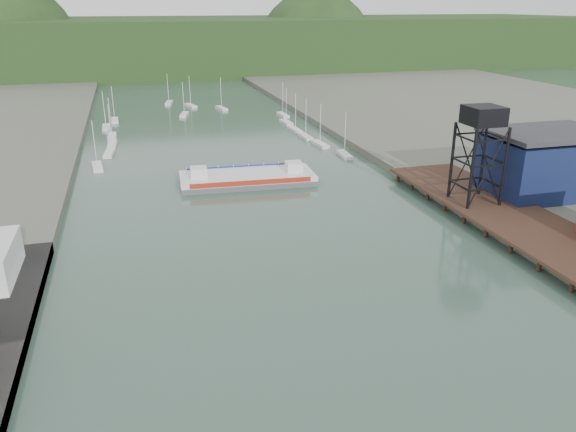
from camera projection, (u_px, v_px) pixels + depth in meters
east_pier at (534, 229)px, 83.84m from camera, size 14.00×70.00×2.45m
lift_tower at (483, 122)px, 90.14m from camera, size 6.50×6.50×16.00m
blue_shed at (545, 163)px, 98.78m from camera, size 20.50×14.50×11.30m
marina_sailboats at (204, 128)px, 159.19m from camera, size 57.71×92.65×0.90m
distant_hills at (154, 49)px, 301.19m from camera, size 500.00×120.00×80.00m
chain_ferry at (247, 178)px, 111.09m from camera, size 26.86×12.11×3.79m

